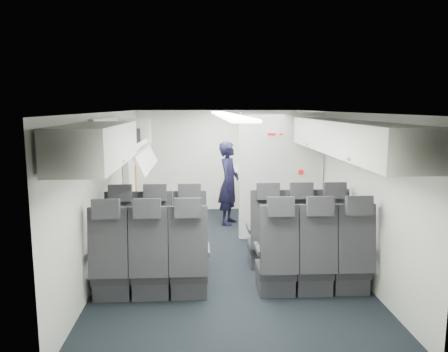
{
  "coord_description": "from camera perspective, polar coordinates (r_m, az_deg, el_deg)",
  "views": [
    {
      "loc": [
        -0.4,
        -6.35,
        2.23
      ],
      "look_at": [
        0.0,
        0.4,
        1.15
      ],
      "focal_mm": 35.0,
      "sensor_mm": 36.0,
      "label": 1
    }
  ],
  "objects": [
    {
      "name": "carry_on_bag",
      "position": [
        6.25,
        -12.85,
        4.98
      ],
      "size": [
        0.41,
        0.3,
        0.23
      ],
      "primitive_type": "cube",
      "rotation": [
        0.0,
        0.0,
        -0.08
      ],
      "color": "black",
      "rests_on": "overhead_bin_left_front_open"
    },
    {
      "name": "cabin_shell",
      "position": [
        6.46,
        0.21,
        -0.79
      ],
      "size": [
        3.41,
        6.01,
        2.16
      ],
      "color": "black",
      "rests_on": "ground"
    },
    {
      "name": "bulkhead_partition",
      "position": [
        7.37,
        7.44,
        -0.01
      ],
      "size": [
        1.4,
        0.15,
        2.13
      ],
      "color": "silver",
      "rests_on": "cabin_shell"
    },
    {
      "name": "overhead_bin_left_rear",
      "position": [
        4.48,
        -16.32,
        3.95
      ],
      "size": [
        0.53,
        1.8,
        0.4
      ],
      "color": "white",
      "rests_on": "cabin_shell"
    },
    {
      "name": "seat_row_mid",
      "position": [
        5.26,
        1.2,
        -11.25
      ],
      "size": [
        3.33,
        0.56,
        1.24
      ],
      "color": "black",
      "rests_on": "cabin_shell"
    },
    {
      "name": "galley_unit",
      "position": [
        9.26,
        5.03,
        1.1
      ],
      "size": [
        0.85,
        0.52,
        1.9
      ],
      "color": "#939399",
      "rests_on": "cabin_shell"
    },
    {
      "name": "seat_row_front",
      "position": [
        6.11,
        0.52,
        -8.32
      ],
      "size": [
        3.33,
        0.56,
        1.24
      ],
      "color": "black",
      "rests_on": "cabin_shell"
    },
    {
      "name": "overhead_bin_right_rear",
      "position": [
        4.72,
        19.07,
        4.07
      ],
      "size": [
        0.53,
        1.8,
        0.4
      ],
      "color": "white",
      "rests_on": "cabin_shell"
    },
    {
      "name": "boarding_door",
      "position": [
        8.1,
        -12.14,
        -0.18
      ],
      "size": [
        0.12,
        1.27,
        1.86
      ],
      "color": "silver",
      "rests_on": "cabin_shell"
    },
    {
      "name": "overhead_bin_left_front_open",
      "position": [
        6.21,
        -13.08,
        4.28
      ],
      "size": [
        0.64,
        1.7,
        0.72
      ],
      "color": "#9E9E93",
      "rests_on": "cabin_shell"
    },
    {
      "name": "flight_attendant",
      "position": [
        8.29,
        0.64,
        -0.92
      ],
      "size": [
        0.55,
        0.67,
        1.58
      ],
      "primitive_type": "imported",
      "rotation": [
        0.0,
        0.0,
        1.22
      ],
      "color": "black",
      "rests_on": "ground"
    },
    {
      "name": "overhead_bin_right_front",
      "position": [
        6.37,
        13.08,
        5.51
      ],
      "size": [
        0.53,
        1.7,
        0.4
      ],
      "color": "white",
      "rests_on": "cabin_shell"
    },
    {
      "name": "papers",
      "position": [
        8.21,
        1.99,
        1.1
      ],
      "size": [
        0.2,
        0.03,
        0.14
      ],
      "primitive_type": "cube",
      "rotation": [
        0.0,
        0.0,
        0.04
      ],
      "color": "white",
      "rests_on": "flight_attendant"
    }
  ]
}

